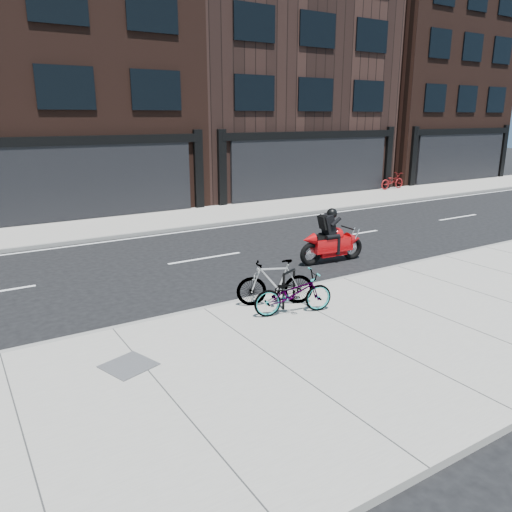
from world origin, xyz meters
TOP-DOWN VIEW (x-y plane):
  - ground at (0.00, 0.00)m, footprint 120.00×120.00m
  - sidewalk_near at (0.00, -5.00)m, footprint 60.00×6.00m
  - sidewalk_far at (0.00, 7.75)m, footprint 60.00×3.50m
  - building_center at (-2.00, 14.50)m, footprint 12.00×10.00m
  - building_mideast at (10.00, 14.50)m, footprint 12.00×10.00m
  - building_east at (22.00, 14.50)m, footprint 10.00×10.00m
  - bike_rack at (-0.36, -2.84)m, footprint 0.46×0.23m
  - bicycle_front at (-0.53, -3.23)m, footprint 1.82×1.02m
  - bicycle_rear at (-0.56, -2.60)m, footprint 1.76×1.15m
  - motorcycle at (3.08, -0.35)m, footprint 2.18×0.62m
  - bicycle_far at (15.40, 9.00)m, footprint 1.76×0.67m
  - utility_grate at (-4.22, -3.64)m, footprint 0.95×0.95m

SIDE VIEW (x-z plane):
  - ground at x=0.00m, z-range 0.00..0.00m
  - sidewalk_near at x=0.00m, z-range 0.00..0.13m
  - sidewalk_far at x=0.00m, z-range 0.00..0.13m
  - utility_grate at x=-4.22m, z-range 0.13..0.15m
  - bicycle_front at x=-0.53m, z-range 0.13..1.03m
  - bicycle_far at x=15.40m, z-range 0.13..1.05m
  - bike_rack at x=-0.36m, z-range 0.20..1.02m
  - bicycle_rear at x=-0.56m, z-range 0.13..1.16m
  - motorcycle at x=3.08m, z-range -0.15..1.47m
  - building_mideast at x=10.00m, z-range 0.00..12.50m
  - building_east at x=22.00m, z-range 0.00..13.00m
  - building_center at x=-2.00m, z-range 0.00..14.50m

